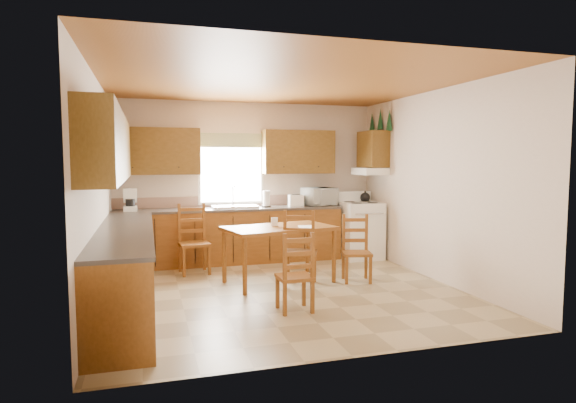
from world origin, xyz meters
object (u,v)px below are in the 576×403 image
object	(u,v)px
microwave	(319,197)
dining_table	(279,255)
chair_far_right	(357,249)
stove	(361,231)
chair_far_left	(194,239)
chair_near_left	(295,272)
chair_near_right	(300,248)

from	to	relation	value
microwave	dining_table	distance (m)	2.02
microwave	chair_far_right	distance (m)	1.86
stove	chair_far_left	world-z (taller)	chair_far_left
stove	chair_near_left	distance (m)	3.21
microwave	chair_near_left	world-z (taller)	microwave
microwave	chair_far_right	size ratio (longest dim) A/B	0.56
stove	microwave	xyz separation A→B (m)	(-0.67, 0.27, 0.59)
chair_far_right	dining_table	bearing A→B (deg)	-178.81
chair_near_right	dining_table	bearing A→B (deg)	-18.19
chair_near_right	microwave	bearing A→B (deg)	-94.06
microwave	chair_near_right	distance (m)	2.03
dining_table	chair_far_left	xyz separation A→B (m)	(-1.09, 0.89, 0.13)
stove	chair_far_right	world-z (taller)	stove
dining_table	chair_far_left	size ratio (longest dim) A/B	1.41
stove	microwave	world-z (taller)	microwave
dining_table	chair_near_right	world-z (taller)	chair_near_right
chair_far_left	chair_far_right	world-z (taller)	chair_far_left
stove	chair_near_left	bearing A→B (deg)	-125.93
chair_near_right	stove	bearing A→B (deg)	-113.62
dining_table	chair_far_left	world-z (taller)	chair_far_left
microwave	chair_far_left	world-z (taller)	microwave
chair_near_left	chair_far_right	size ratio (longest dim) A/B	0.97
chair_near_right	chair_far_right	bearing A→B (deg)	-158.50
chair_near_left	chair_near_right	distance (m)	1.14
microwave	dining_table	world-z (taller)	microwave
stove	chair_far_right	size ratio (longest dim) A/B	1.03
stove	chair_near_right	size ratio (longest dim) A/B	0.93
dining_table	stove	bearing A→B (deg)	22.26
dining_table	chair_near_right	size ratio (longest dim) A/B	1.42
dining_table	chair_far_right	bearing A→B (deg)	-25.08
chair_near_right	chair_far_right	distance (m)	0.83
microwave	chair_near_right	xyz separation A→B (m)	(-0.91, -1.73, -0.56)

